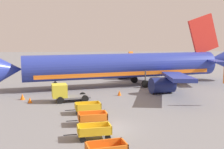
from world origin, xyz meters
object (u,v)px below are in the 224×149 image
object	(u,v)px
traffic_cone_mid_apron	(22,97)
service_truck_beside_carts	(64,92)
traffic_cone_near_plane	(119,93)
baggage_cart_second_in_row	(94,131)
baggage_cart_third_in_row	(92,118)
airplane	(131,66)
traffic_cone_by_carts	(30,100)
baggage_cart_fourth_in_row	(88,107)

from	to	relation	value
traffic_cone_mid_apron	service_truck_beside_carts	bearing A→B (deg)	-15.04
traffic_cone_near_plane	baggage_cart_second_in_row	bearing A→B (deg)	-102.35
baggage_cart_third_in_row	service_truck_beside_carts	bearing A→B (deg)	111.08
airplane	baggage_cart_third_in_row	world-z (taller)	airplane
airplane	traffic_cone_mid_apron	xyz separation A→B (m)	(-14.38, -8.62, -2.69)
baggage_cart_third_in_row	baggage_cart_second_in_row	bearing A→B (deg)	-87.75
service_truck_beside_carts	traffic_cone_mid_apron	bearing A→B (deg)	164.96
traffic_cone_by_carts	baggage_cart_third_in_row	bearing A→B (deg)	-49.32
service_truck_beside_carts	traffic_cone_by_carts	distance (m)	3.95
service_truck_beside_carts	traffic_cone_near_plane	xyz separation A→B (m)	(6.84, 2.95, -0.77)
airplane	traffic_cone_near_plane	size ratio (longest dim) A/B	55.82
baggage_cart_second_in_row	traffic_cone_by_carts	bearing A→B (deg)	121.86
service_truck_beside_carts	airplane	bearing A→B (deg)	47.26
baggage_cart_second_in_row	baggage_cart_third_in_row	world-z (taller)	same
baggage_cart_fourth_in_row	traffic_cone_near_plane	bearing A→B (deg)	64.24
service_truck_beside_carts	traffic_cone_mid_apron	distance (m)	5.37
baggage_cart_fourth_in_row	service_truck_beside_carts	xyz separation A→B (m)	(-2.91, 5.18, 0.50)
baggage_cart_second_in_row	baggage_cart_fourth_in_row	bearing A→B (deg)	94.91
airplane	traffic_cone_near_plane	bearing A→B (deg)	-108.86
baggage_cart_second_in_row	baggage_cart_fourth_in_row	xyz separation A→B (m)	(-0.60, 7.03, 0.00)
baggage_cart_fourth_in_row	traffic_cone_by_carts	world-z (taller)	baggage_cart_fourth_in_row
baggage_cart_third_in_row	traffic_cone_by_carts	distance (m)	11.10
traffic_cone_mid_apron	traffic_cone_by_carts	bearing A→B (deg)	-53.56
airplane	baggage_cart_fourth_in_row	size ratio (longest dim) A/B	10.28
baggage_cart_fourth_in_row	traffic_cone_mid_apron	size ratio (longest dim) A/B	4.93
baggage_cart_third_in_row	baggage_cart_fourth_in_row	world-z (taller)	same
baggage_cart_fourth_in_row	traffic_cone_by_carts	bearing A→B (deg)	144.49
baggage_cart_fourth_in_row	service_truck_beside_carts	world-z (taller)	service_truck_beside_carts
service_truck_beside_carts	traffic_cone_near_plane	size ratio (longest dim) A/B	6.98
airplane	traffic_cone_near_plane	world-z (taller)	airplane
baggage_cart_fourth_in_row	traffic_cone_near_plane	distance (m)	9.03
traffic_cone_near_plane	traffic_cone_mid_apron	xyz separation A→B (m)	(-11.97, -1.57, 0.03)
traffic_cone_near_plane	service_truck_beside_carts	bearing A→B (deg)	-156.64
traffic_cone_by_carts	traffic_cone_mid_apron	bearing A→B (deg)	126.44
baggage_cart_fourth_in_row	traffic_cone_by_carts	size ratio (longest dim) A/B	5.60
baggage_cart_third_in_row	traffic_cone_near_plane	world-z (taller)	baggage_cart_third_in_row
airplane	baggage_cart_second_in_row	size ratio (longest dim) A/B	10.30
baggage_cart_third_in_row	traffic_cone_mid_apron	xyz separation A→B (m)	(-8.51, 10.15, -0.23)
baggage_cart_second_in_row	airplane	bearing A→B (deg)	75.54
baggage_cart_second_in_row	traffic_cone_by_carts	xyz separation A→B (m)	(-7.37, 11.86, -0.28)
airplane	baggage_cart_second_in_row	bearing A→B (deg)	-104.46
traffic_cone_near_plane	traffic_cone_by_carts	distance (m)	11.19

